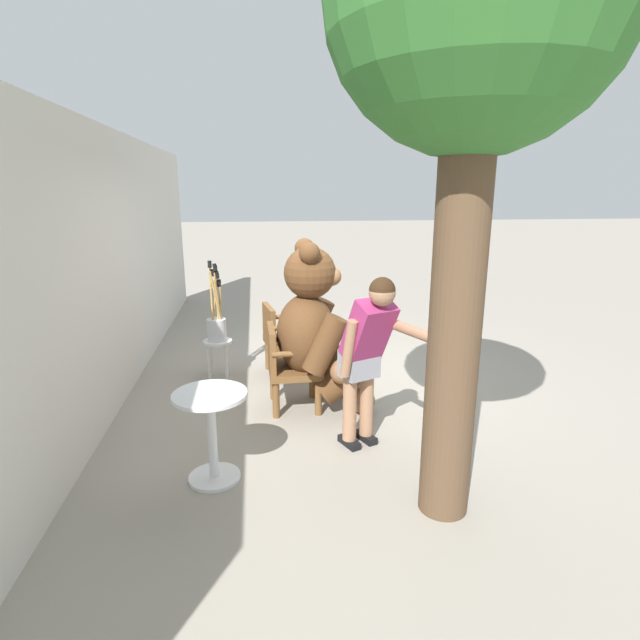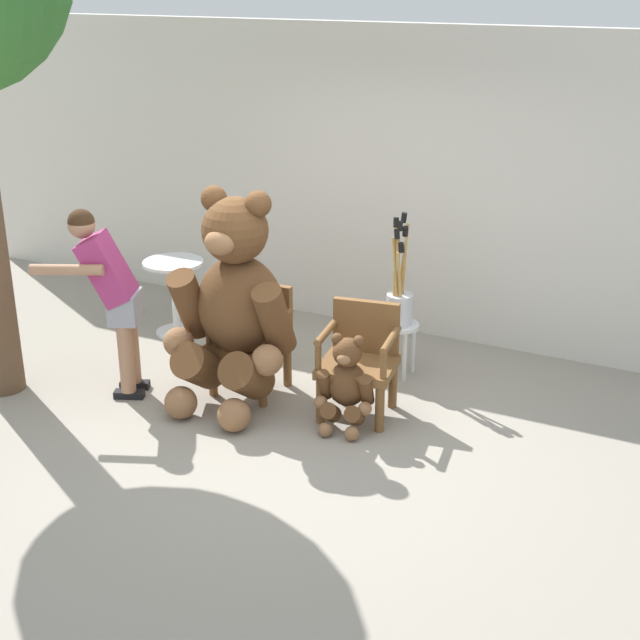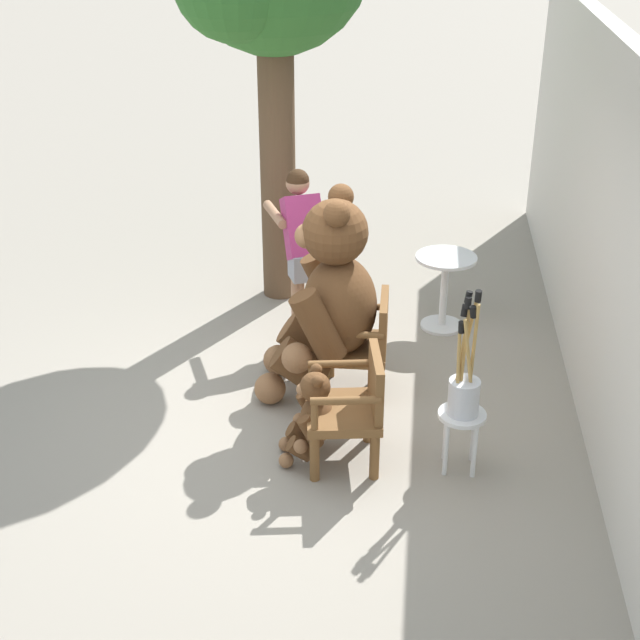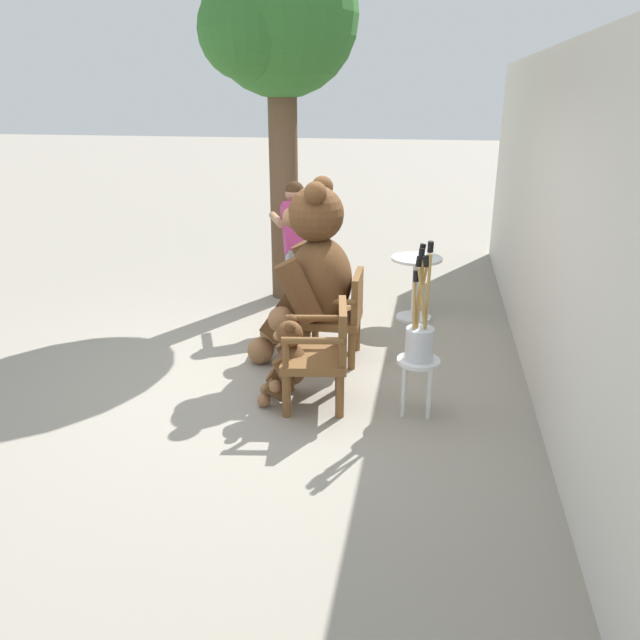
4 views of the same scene
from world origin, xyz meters
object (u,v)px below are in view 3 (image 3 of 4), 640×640
white_stool (461,426)px  round_side_table (445,283)px  person_visitor (304,243)px  brush_bucket (464,386)px  wooden_chair_left (362,342)px  teddy_bear_small (312,416)px  teddy_bear_large (328,298)px  wooden_chair_right (352,405)px

white_stool → round_side_table: 2.21m
person_visitor → brush_bucket: person_visitor is taller
brush_bucket → round_side_table: 2.22m
wooden_chair_left → brush_bucket: (0.95, 0.77, 0.21)m
teddy_bear_small → round_side_table: 2.42m
teddy_bear_large → white_stool: (0.95, 1.05, -0.48)m
teddy_bear_large → person_visitor: size_ratio=1.12×
wooden_chair_right → brush_bucket: bearing=89.9°
wooden_chair_right → white_stool: (0.00, 0.78, -0.11)m
wooden_chair_right → person_visitor: 2.03m
brush_bucket → white_stool: bearing=52.7°
wooden_chair_right → round_side_table: 2.30m
person_visitor → round_side_table: 1.38m
teddy_bear_small → white_stool: bearing=90.7°
person_visitor → round_side_table: person_visitor is taller
white_stool → teddy_bear_large: bearing=-132.2°
teddy_bear_large → brush_bucket: (0.95, 1.05, -0.16)m
person_visitor → brush_bucket: bearing=35.9°
wooden_chair_left → person_visitor: size_ratio=0.56×
wooden_chair_left → teddy_bear_small: wooden_chair_left is taller
wooden_chair_right → teddy_bear_small: 0.30m
wooden_chair_left → wooden_chair_right: (0.95, -0.00, 0.00)m
wooden_chair_right → teddy_bear_small: size_ratio=1.16×
teddy_bear_small → brush_bucket: brush_bucket is taller
teddy_bear_large → brush_bucket: teddy_bear_large is taller
white_stool → teddy_bear_small: bearing=-89.3°
teddy_bear_small → brush_bucket: 1.10m
teddy_bear_small → person_visitor: person_visitor is taller
wooden_chair_right → teddy_bear_small: (0.02, -0.28, -0.10)m
wooden_chair_right → person_visitor: person_visitor is taller
person_visitor → white_stool: person_visitor is taller
white_stool → brush_bucket: size_ratio=0.49×
brush_bucket → person_visitor: bearing=-144.1°
person_visitor → white_stool: bearing=36.0°
round_side_table → wooden_chair_left: bearing=-28.1°
wooden_chair_left → round_side_table: size_ratio=1.19×
wooden_chair_left → teddy_bear_large: bearing=-89.4°
wooden_chair_left → teddy_bear_large: size_ratio=0.50×
teddy_bear_small → wooden_chair_left: bearing=163.8°
teddy_bear_small → brush_bucket: (-0.01, 1.06, 0.31)m
wooden_chair_left → round_side_table: wooden_chair_left is taller
teddy_bear_large → round_side_table: bearing=143.1°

